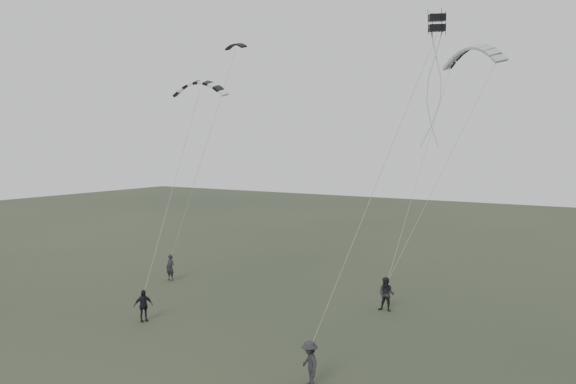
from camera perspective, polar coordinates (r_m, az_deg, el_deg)
The scene contains 9 objects.
ground at distance 27.52m, azimuth -9.41°, elevation -14.21°, with size 140.00×140.00×0.00m, color #2B3625.
flyer_left at distance 38.17m, azimuth -11.87°, elevation -7.52°, with size 0.63×0.41×1.72m, color black.
flyer_right at distance 31.12m, azimuth 9.96°, elevation -10.20°, with size 0.89×0.70×1.84m, color black.
flyer_center at distance 29.93m, azimuth -14.49°, elevation -11.11°, with size 0.95×0.39×1.62m, color black.
flyer_far at distance 21.77m, azimuth 2.21°, elevation -17.01°, with size 1.10×0.63×1.70m, color #252529.
kite_dark_small at distance 37.65m, azimuth -5.35°, elevation 14.71°, with size 1.59×0.48×0.52m, color black, non-canonical shape.
kite_pale_large at distance 36.06m, azimuth 18.29°, elevation 13.80°, with size 4.09×0.92×1.67m, color #AEB1B4, non-canonical shape.
kite_striped at distance 32.80m, azimuth -8.95°, elevation 10.96°, with size 3.14×0.79×1.22m, color black, non-canonical shape.
kite_box at distance 26.14m, azimuth 14.89°, elevation 16.28°, with size 0.69×0.69×0.74m, color black, non-canonical shape.
Camera 1 is at (17.14, -19.59, 8.93)m, focal length 35.00 mm.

